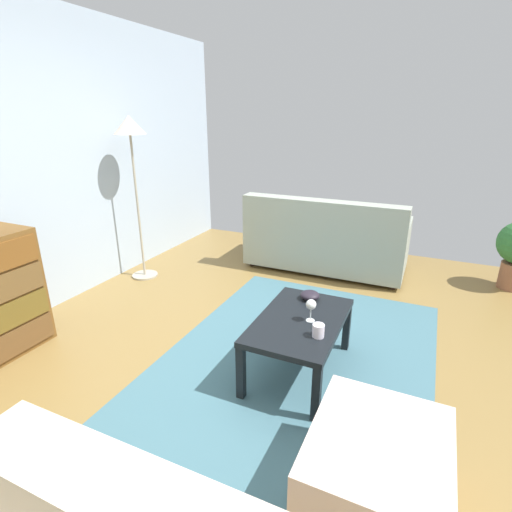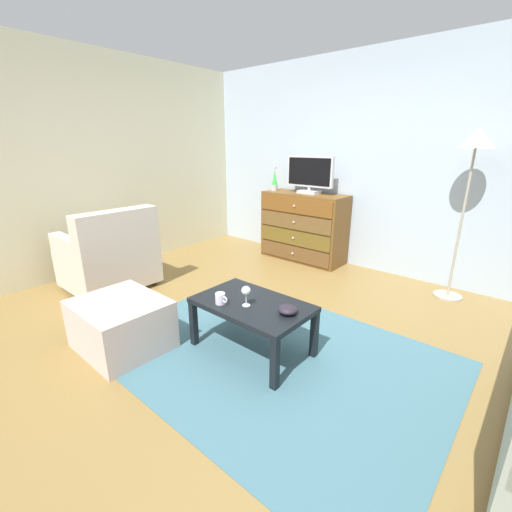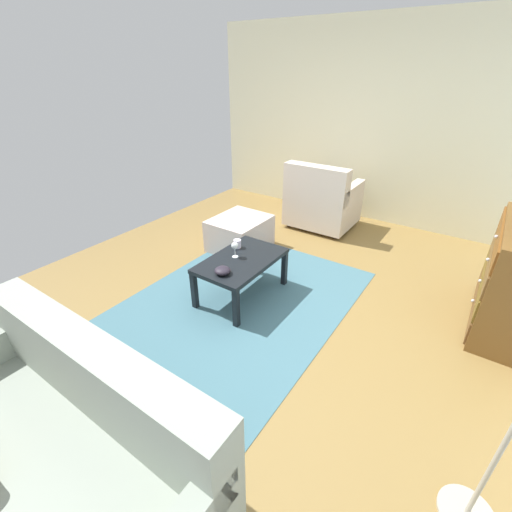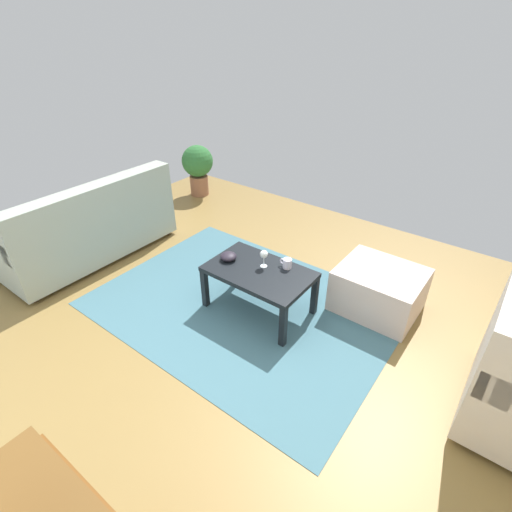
{
  "view_description": "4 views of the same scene",
  "coord_description": "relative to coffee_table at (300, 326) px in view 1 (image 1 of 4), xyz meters",
  "views": [
    {
      "loc": [
        -2.2,
        -0.94,
        1.74
      ],
      "look_at": [
        0.1,
        0.1,
        0.81
      ],
      "focal_mm": 27.42,
      "sensor_mm": 36.0,
      "label": 1
    },
    {
      "loc": [
        1.64,
        -2.04,
        1.58
      ],
      "look_at": [
        0.07,
        -0.21,
        0.79
      ],
      "focal_mm": 24.08,
      "sensor_mm": 36.0,
      "label": 2
    },
    {
      "loc": [
        2.39,
        1.52,
        2.05
      ],
      "look_at": [
        0.19,
        0.01,
        0.59
      ],
      "focal_mm": 24.48,
      "sensor_mm": 36.0,
      "label": 3
    },
    {
      "loc": [
        -1.53,
        1.92,
        2.24
      ],
      "look_at": [
        -0.01,
        -0.11,
        0.65
      ],
      "focal_mm": 27.0,
      "sensor_mm": 36.0,
      "label": 4
    }
  ],
  "objects": [
    {
      "name": "couch_large",
      "position": [
        2.0,
        0.35,
        -0.03
      ],
      "size": [
        0.85,
        1.78,
        0.87
      ],
      "color": "#332319",
      "rests_on": "ground_plane"
    },
    {
      "name": "standing_lamp",
      "position": [
        0.94,
        2.14,
        1.1
      ],
      "size": [
        0.32,
        0.32,
        1.72
      ],
      "color": "#A59E8C",
      "rests_on": "ground_plane"
    },
    {
      "name": "wall_accent_rear",
      "position": [
        -0.06,
        2.5,
        0.96
      ],
      "size": [
        5.95,
        0.12,
        2.64
      ],
      "primitive_type": "cube",
      "color": "#A6B7C8",
      "rests_on": "ground_plane"
    },
    {
      "name": "area_rug",
      "position": [
        0.14,
        0.05,
        -0.36
      ],
      "size": [
        2.6,
        1.9,
        0.01
      ],
      "primitive_type": "cube",
      "color": "#3F6774",
      "rests_on": "ground_plane"
    },
    {
      "name": "wine_glass",
      "position": [
        0.0,
        -0.07,
        0.17
      ],
      "size": [
        0.07,
        0.07,
        0.16
      ],
      "color": "silver",
      "rests_on": "coffee_table"
    },
    {
      "name": "mug",
      "position": [
        -0.17,
        -0.17,
        0.1
      ],
      "size": [
        0.11,
        0.08,
        0.08
      ],
      "color": "silver",
      "rests_on": "coffee_table"
    },
    {
      "name": "ground_plane",
      "position": [
        -0.06,
        0.25,
        -0.39
      ],
      "size": [
        5.95,
        4.98,
        0.05
      ],
      "primitive_type": "cube",
      "color": "olive"
    },
    {
      "name": "ottoman",
      "position": [
        -0.83,
        -0.64,
        -0.17
      ],
      "size": [
        0.71,
        0.61,
        0.4
      ],
      "primitive_type": "cube",
      "rotation": [
        0.0,
        0.0,
        -0.01
      ],
      "color": "beige",
      "rests_on": "ground_plane"
    },
    {
      "name": "bowl_decorative",
      "position": [
        0.31,
        0.03,
        0.09
      ],
      "size": [
        0.14,
        0.14,
        0.06
      ],
      "primitive_type": "ellipsoid",
      "color": "black",
      "rests_on": "coffee_table"
    },
    {
      "name": "coffee_table",
      "position": [
        0.0,
        0.0,
        0.0
      ],
      "size": [
        0.89,
        0.55,
        0.42
      ],
      "color": "black",
      "rests_on": "ground_plane"
    }
  ]
}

